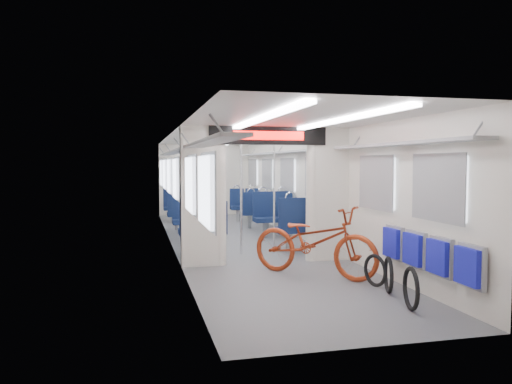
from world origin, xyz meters
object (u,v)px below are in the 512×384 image
seat_bay_near_left (197,219)px  seat_bay_far_right (252,206)px  bicycle (314,241)px  bike_hoop_a (411,291)px  flip_bench (427,253)px  seat_bay_far_left (183,205)px  stanchion_near_left (241,193)px  bike_hoop_b (388,277)px  seat_bay_near_right (286,216)px  stanchion_near_right (274,192)px  bike_hoop_c (375,272)px  stanchion_far_right (241,186)px  stanchion_far_left (217,186)px

seat_bay_near_left → seat_bay_far_right: (1.87, 3.14, -0.01)m
bicycle → bike_hoop_a: 2.00m
flip_bench → seat_bay_far_left: size_ratio=0.95×
stanchion_near_left → bike_hoop_b: bearing=-67.9°
seat_bay_near_right → stanchion_near_right: (-0.59, -1.16, 0.58)m
bike_hoop_a → seat_bay_far_right: 8.28m
seat_bay_far_left → seat_bay_far_right: bearing=-6.6°
flip_bench → bike_hoop_a: flip_bench is taller
bike_hoop_a → stanchion_near_left: bearing=106.5°
stanchion_near_left → seat_bay_far_right: bearing=74.6°
flip_bench → bike_hoop_a: 0.69m
seat_bay_far_left → stanchion_near_right: size_ratio=0.94×
stanchion_near_left → bike_hoop_c: bearing=-65.7°
bicycle → stanchion_near_left: 2.23m
seat_bay_near_left → stanchion_far_right: (1.24, 1.58, 0.61)m
seat_bay_near_left → stanchion_far_left: 1.71m
bike_hoop_b → bike_hoop_c: 0.35m
stanchion_far_right → seat_bay_far_left: bearing=125.1°
seat_bay_near_left → stanchion_far_right: bearing=51.8°
stanchion_far_left → bicycle: bearing=-81.2°
stanchion_far_left → stanchion_far_right: 0.61m
stanchion_near_left → stanchion_near_right: same height
bicycle → stanchion_near_right: (-0.09, 1.94, 0.62)m
seat_bay_near_right → stanchion_near_right: size_ratio=0.98×
seat_bay_near_right → stanchion_near_left: (-1.19, -1.06, 0.58)m
bicycle → stanchion_far_left: (-0.73, 4.68, 0.62)m
bicycle → bike_hoop_b: (0.60, -1.16, -0.31)m
bike_hoop_a → seat_bay_near_right: bearing=89.7°
flip_bench → seat_bay_near_left: (-2.29, 4.74, -0.04)m
seat_bay_near_left → stanchion_near_right: (1.28, -1.28, 0.61)m
seat_bay_far_left → stanchion_far_left: (0.64, -1.89, 0.59)m
bike_hoop_c → stanchion_near_right: (-0.67, 2.75, 0.95)m
bike_hoop_a → bicycle: bearing=103.9°
flip_bench → bike_hoop_b: flip_bench is taller
seat_bay_near_left → stanchion_near_right: size_ratio=0.88×
stanchion_near_right → flip_bench: bearing=-73.8°
flip_bench → stanchion_far_right: size_ratio=0.90×
flip_bench → stanchion_far_left: 6.45m
bike_hoop_a → seat_bay_far_left: bearing=102.3°
bike_hoop_b → stanchion_far_left: size_ratio=0.21×
flip_bench → bike_hoop_b: (-0.32, 0.36, -0.36)m
stanchion_near_left → stanchion_far_right: 2.83m
seat_bay_far_right → stanchion_far_left: bearing=-126.3°
bicycle → stanchion_near_right: stanchion_near_right is taller
seat_bay_near_right → seat_bay_near_left: bearing=176.1°
seat_bay_near_left → seat_bay_far_left: (-0.00, 3.35, 0.02)m
seat_bay_near_right → stanchion_far_right: stanchion_far_right is taller
bike_hoop_b → stanchion_far_left: stanchion_far_left is taller
seat_bay_far_left → stanchion_near_right: bearing=-74.5°
bike_hoop_a → seat_bay_near_right: seat_bay_near_right is taller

